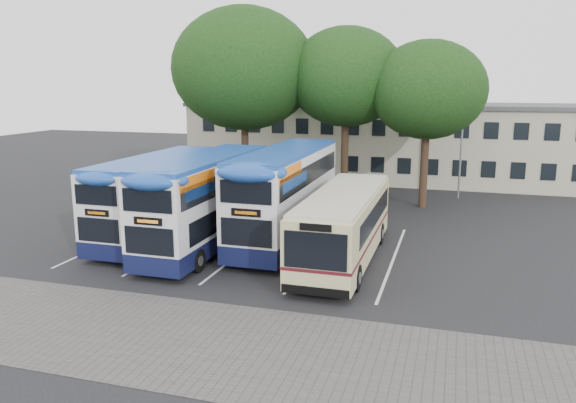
% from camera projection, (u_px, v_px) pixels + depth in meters
% --- Properties ---
extents(ground, '(120.00, 120.00, 0.00)m').
position_uv_depth(ground, '(294.00, 291.00, 21.64)').
color(ground, black).
rests_on(ground, ground).
extents(paving_strip, '(40.00, 6.00, 0.01)m').
position_uv_depth(paving_strip, '(188.00, 340.00, 17.52)').
color(paving_strip, '#595654').
rests_on(paving_strip, ground).
extents(bay_lines, '(14.12, 11.00, 0.01)m').
position_uv_depth(bay_lines, '(248.00, 247.00, 27.38)').
color(bay_lines, silver).
rests_on(bay_lines, ground).
extents(depot_building, '(32.40, 8.40, 6.20)m').
position_uv_depth(depot_building, '(385.00, 141.00, 46.25)').
color(depot_building, beige).
rests_on(depot_building, ground).
extents(lamp_post, '(0.25, 1.05, 9.06)m').
position_uv_depth(lamp_post, '(463.00, 125.00, 37.59)').
color(lamp_post, gray).
rests_on(lamp_post, ground).
extents(tree_left, '(9.66, 9.66, 12.87)m').
position_uv_depth(tree_left, '(244.00, 69.00, 37.62)').
color(tree_left, black).
rests_on(tree_left, ground).
extents(tree_mid, '(7.63, 7.63, 11.47)m').
position_uv_depth(tree_mid, '(346.00, 77.00, 36.63)').
color(tree_mid, black).
rests_on(tree_mid, ground).
extents(tree_right, '(7.19, 7.19, 10.48)m').
position_uv_depth(tree_right, '(428.00, 90.00, 34.62)').
color(tree_right, black).
rests_on(tree_right, ground).
extents(bus_dd_left, '(2.45, 10.11, 4.21)m').
position_uv_depth(bus_dd_left, '(158.00, 193.00, 28.65)').
color(bus_dd_left, '#10153C').
rests_on(bus_dd_left, ground).
extents(bus_dd_mid, '(2.59, 10.69, 4.46)m').
position_uv_depth(bus_dd_mid, '(207.00, 198.00, 26.90)').
color(bus_dd_mid, '#10153C').
rests_on(bus_dd_mid, ground).
extents(bus_dd_right, '(2.70, 11.13, 4.64)m').
position_uv_depth(bus_dd_right, '(286.00, 191.00, 28.07)').
color(bus_dd_right, '#10153C').
rests_on(bus_dd_right, ground).
extents(bus_single, '(2.69, 10.59, 3.16)m').
position_uv_depth(bus_single, '(344.00, 222.00, 25.04)').
color(bus_single, '#CEC689').
rests_on(bus_single, ground).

